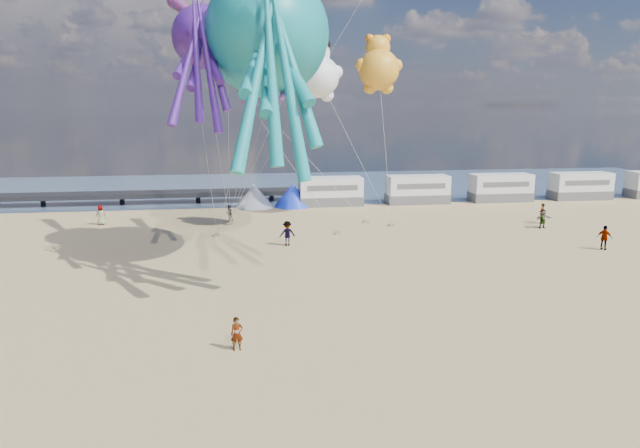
{
  "coord_description": "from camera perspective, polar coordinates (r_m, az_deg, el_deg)",
  "views": [
    {
      "loc": [
        -3.68,
        -18.67,
        10.37
      ],
      "look_at": [
        -0.08,
        6.0,
        5.18
      ],
      "focal_mm": 32.0,
      "sensor_mm": 36.0,
      "label": 1
    }
  ],
  "objects": [
    {
      "name": "sandbag_d",
      "position": [
        51.44,
        4.62,
        0.23
      ],
      "size": [
        0.5,
        0.35,
        0.22
      ],
      "primitive_type": "cube",
      "color": "gray",
      "rests_on": "ground"
    },
    {
      "name": "beachgoer_4",
      "position": [
        52.54,
        21.4,
        0.5
      ],
      "size": [
        1.04,
        0.58,
        1.67
      ],
      "primitive_type": "imported",
      "rotation": [
        0.0,
        0.0,
        0.19
      ],
      "color": "#7F6659",
      "rests_on": "ground"
    },
    {
      "name": "motorhome_1",
      "position": [
        62.36,
        9.72,
        3.43
      ],
      "size": [
        6.6,
        2.5,
        3.0
      ],
      "primitive_type": "cube",
      "color": "silver",
      "rests_on": "ground"
    },
    {
      "name": "sandbag_c",
      "position": [
        50.27,
        7.16,
        -0.1
      ],
      "size": [
        0.5,
        0.35,
        0.22
      ],
      "primitive_type": "cube",
      "color": "gray",
      "rests_on": "ground"
    },
    {
      "name": "kite_octopus_purple",
      "position": [
        40.18,
        -11.58,
        17.83
      ],
      "size": [
        4.88,
        9.54,
        10.48
      ],
      "primitive_type": null,
      "rotation": [
        0.0,
        0.0,
        0.11
      ],
      "color": "#431982"
    },
    {
      "name": "sandbag_e",
      "position": [
        51.08,
        -9.01,
        0.04
      ],
      "size": [
        0.5,
        0.35,
        0.22
      ],
      "primitive_type": "cube",
      "color": "gray",
      "rests_on": "ground"
    },
    {
      "name": "windsock_right",
      "position": [
        36.91,
        -2.95,
        14.25
      ],
      "size": [
        2.78,
        5.66,
        5.69
      ],
      "primitive_type": null,
      "rotation": [
        0.0,
        0.0,
        -0.35
      ],
      "color": "red"
    },
    {
      "name": "beachgoer_1",
      "position": [
        52.58,
        -9.09,
        1.08
      ],
      "size": [
        0.87,
        0.83,
        1.5
      ],
      "primitive_type": "imported",
      "rotation": [
        0.0,
        0.0,
        3.81
      ],
      "color": "#7F6659",
      "rests_on": "ground"
    },
    {
      "name": "standing_person",
      "position": [
        25.21,
        -8.31,
        -10.82
      ],
      "size": [
        0.58,
        0.42,
        1.49
      ],
      "primitive_type": "imported",
      "rotation": [
        0.0,
        0.0,
        0.12
      ],
      "color": "tan",
      "rests_on": "ground"
    },
    {
      "name": "motorhome_2",
      "position": [
        65.91,
        17.62,
        3.49
      ],
      "size": [
        6.6,
        2.5,
        3.0
      ],
      "primitive_type": "cube",
      "color": "silver",
      "rests_on": "ground"
    },
    {
      "name": "sandbag_b",
      "position": [
        46.9,
        1.79,
        -0.87
      ],
      "size": [
        0.5,
        0.35,
        0.22
      ],
      "primitive_type": "cube",
      "color": "gray",
      "rests_on": "ground"
    },
    {
      "name": "motorhome_3",
      "position": [
        70.56,
        24.6,
        3.48
      ],
      "size": [
        6.6,
        2.5,
        3.0
      ],
      "primitive_type": "cube",
      "color": "silver",
      "rests_on": "ground"
    },
    {
      "name": "beachgoer_5",
      "position": [
        54.63,
        21.29,
        0.99
      ],
      "size": [
        1.61,
        1.54,
        1.82
      ],
      "primitive_type": "imported",
      "rotation": [
        0.0,
        0.0,
        3.88
      ],
      "color": "#7F6659",
      "rests_on": "ground"
    },
    {
      "name": "ground",
      "position": [
        21.68,
        2.61,
        -16.83
      ],
      "size": [
        120.0,
        120.0,
        0.0
      ],
      "primitive_type": "plane",
      "color": "tan",
      "rests_on": "ground"
    },
    {
      "name": "beachgoer_2",
      "position": [
        42.92,
        -3.29,
        -0.94
      ],
      "size": [
        0.97,
        0.78,
        1.88
      ],
      "primitive_type": "imported",
      "rotation": [
        0.0,
        0.0,
        3.22
      ],
      "color": "#7F6659",
      "rests_on": "ground"
    },
    {
      "name": "kite_octopus_teal",
      "position": [
        37.39,
        -5.39,
        18.32
      ],
      "size": [
        7.36,
        13.23,
        14.3
      ],
      "primitive_type": null,
      "rotation": [
        0.0,
        0.0,
        0.17
      ],
      "color": "teal"
    },
    {
      "name": "beachgoer_0",
      "position": [
        53.88,
        -21.07,
        0.84
      ],
      "size": [
        0.74,
        0.58,
        1.78
      ],
      "primitive_type": "imported",
      "rotation": [
        0.0,
        0.0,
        3.41
      ],
      "color": "#7F6659",
      "rests_on": "ground"
    },
    {
      "name": "windsock_left",
      "position": [
        43.53,
        -13.22,
        20.02
      ],
      "size": [
        3.36,
        6.69,
        6.72
      ],
      "primitive_type": null,
      "rotation": [
        0.0,
        0.0,
        0.35
      ],
      "color": "red"
    },
    {
      "name": "water",
      "position": [
        74.49,
        -5.39,
        3.73
      ],
      "size": [
        120.0,
        120.0,
        0.0
      ],
      "primitive_type": "plane",
      "color": "#3A506E",
      "rests_on": "ground"
    },
    {
      "name": "sandbag_a",
      "position": [
        46.9,
        -10.24,
        -1.06
      ],
      "size": [
        0.5,
        0.35,
        0.22
      ],
      "primitive_type": "cube",
      "color": "gray",
      "rests_on": "ground"
    },
    {
      "name": "tent_blue",
      "position": [
        59.66,
        -2.74,
        2.92
      ],
      "size": [
        4.0,
        4.0,
        2.4
      ],
      "primitive_type": "cone",
      "color": "#1933CC",
      "rests_on": "ground"
    },
    {
      "name": "beachgoer_3",
      "position": [
        46.51,
        26.58,
        -1.24
      ],
      "size": [
        1.24,
        1.34,
        1.81
      ],
      "primitive_type": "imported",
      "rotation": [
        0.0,
        0.0,
        2.22
      ],
      "color": "#7F6659",
      "rests_on": "ground"
    },
    {
      "name": "kite_teddy_orange",
      "position": [
        52.08,
        5.9,
        15.1
      ],
      "size": [
        4.98,
        4.77,
        6.13
      ],
      "primitive_type": null,
      "rotation": [
        0.0,
        0.0,
        -0.17
      ],
      "color": "#FBA529"
    },
    {
      "name": "kite_panda",
      "position": [
        46.02,
        -0.17,
        14.52
      ],
      "size": [
        4.14,
        3.92,
        5.61
      ],
      "primitive_type": null,
      "rotation": [
        0.0,
        0.0,
        -0.05
      ],
      "color": "white"
    },
    {
      "name": "motorhome_0",
      "position": [
        60.13,
        1.06,
        3.29
      ],
      "size": [
        6.6,
        2.5,
        3.0
      ],
      "primitive_type": "cube",
      "color": "silver",
      "rests_on": "ground"
    },
    {
      "name": "pier",
      "position": [
        67.88,
        -29.22,
        2.33
      ],
      "size": [
        60.0,
        3.0,
        0.5
      ],
      "primitive_type": "cube",
      "color": "black",
      "rests_on": "ground"
    },
    {
      "name": "tent_white",
      "position": [
        59.41,
        -6.58,
        2.82
      ],
      "size": [
        4.0,
        4.0,
        2.4
      ],
      "primitive_type": "cone",
      "color": "white",
      "rests_on": "ground"
    },
    {
      "name": "windsock_mid",
      "position": [
        45.01,
        -7.98,
        13.57
      ],
      "size": [
        1.52,
        5.78,
        5.72
      ],
      "primitive_type": null,
      "rotation": [
        0.0,
        0.0,
        0.09
      ],
      "color": "red"
    }
  ]
}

